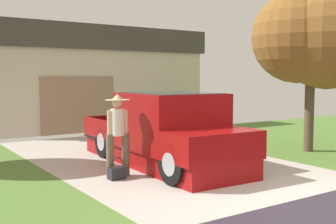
{
  "coord_description": "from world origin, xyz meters",
  "views": [
    {
      "loc": [
        -5.41,
        -4.45,
        2.01
      ],
      "look_at": [
        -0.44,
        2.93,
        1.28
      ],
      "focal_mm": 45.02,
      "sensor_mm": 36.0,
      "label": 1
    }
  ],
  "objects_px": {
    "house_with_garage": "(81,78)",
    "pickup_truck": "(169,133)",
    "neighbor_tree": "(315,37)",
    "wheeled_trash_bin": "(173,118)",
    "person_with_hat": "(118,131)",
    "handbag": "(117,172)"
  },
  "relations": [
    {
      "from": "handbag",
      "to": "wheeled_trash_bin",
      "type": "distance_m",
      "value": 7.07
    },
    {
      "from": "wheeled_trash_bin",
      "to": "house_with_garage",
      "type": "bearing_deg",
      "value": 109.49
    },
    {
      "from": "neighbor_tree",
      "to": "handbag",
      "type": "bearing_deg",
      "value": 178.5
    },
    {
      "from": "house_with_garage",
      "to": "person_with_hat",
      "type": "bearing_deg",
      "value": -108.29
    },
    {
      "from": "person_with_hat",
      "to": "handbag",
      "type": "bearing_deg",
      "value": -112.43
    },
    {
      "from": "house_with_garage",
      "to": "neighbor_tree",
      "type": "height_order",
      "value": "neighbor_tree"
    },
    {
      "from": "neighbor_tree",
      "to": "wheeled_trash_bin",
      "type": "height_order",
      "value": "neighbor_tree"
    },
    {
      "from": "house_with_garage",
      "to": "wheeled_trash_bin",
      "type": "height_order",
      "value": "house_with_garage"
    },
    {
      "from": "person_with_hat",
      "to": "pickup_truck",
      "type": "bearing_deg",
      "value": 21.13
    },
    {
      "from": "person_with_hat",
      "to": "neighbor_tree",
      "type": "distance_m",
      "value": 6.13
    },
    {
      "from": "person_with_hat",
      "to": "neighbor_tree",
      "type": "relative_size",
      "value": 0.37
    },
    {
      "from": "person_with_hat",
      "to": "house_with_garage",
      "type": "distance_m",
      "value": 10.04
    },
    {
      "from": "house_with_garage",
      "to": "neighbor_tree",
      "type": "relative_size",
      "value": 1.99
    },
    {
      "from": "person_with_hat",
      "to": "handbag",
      "type": "distance_m",
      "value": 0.84
    },
    {
      "from": "house_with_garage",
      "to": "wheeled_trash_bin",
      "type": "bearing_deg",
      "value": -70.51
    },
    {
      "from": "pickup_truck",
      "to": "neighbor_tree",
      "type": "xyz_separation_m",
      "value": [
        4.32,
        -0.6,
        2.33
      ]
    },
    {
      "from": "person_with_hat",
      "to": "handbag",
      "type": "height_order",
      "value": "person_with_hat"
    },
    {
      "from": "house_with_garage",
      "to": "pickup_truck",
      "type": "bearing_deg",
      "value": -100.56
    },
    {
      "from": "pickup_truck",
      "to": "wheeled_trash_bin",
      "type": "height_order",
      "value": "pickup_truck"
    },
    {
      "from": "pickup_truck",
      "to": "person_with_hat",
      "type": "relative_size",
      "value": 3.01
    },
    {
      "from": "pickup_truck",
      "to": "neighbor_tree",
      "type": "bearing_deg",
      "value": 174.15
    },
    {
      "from": "house_with_garage",
      "to": "neighbor_tree",
      "type": "xyz_separation_m",
      "value": [
        2.6,
        -9.83,
        1.09
      ]
    }
  ]
}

